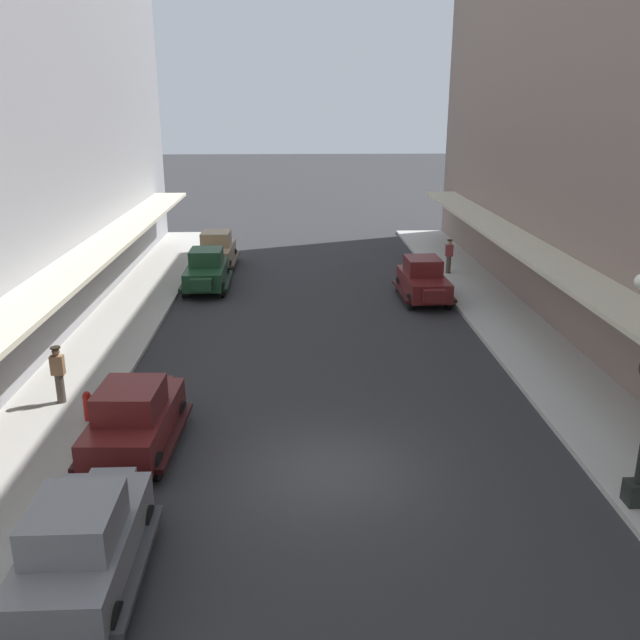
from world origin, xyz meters
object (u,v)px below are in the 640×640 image
(parked_car_1, at_px, (206,269))
(pedestrian_1, at_px, (449,256))
(parked_car_2, at_px, (216,249))
(fire_hydrant, at_px, (88,405))
(parked_car_4, at_px, (82,541))
(parked_car_0, at_px, (134,416))
(pedestrian_2, at_px, (59,374))
(parked_car_3, at_px, (423,279))

(parked_car_1, relative_size, pedestrian_1, 2.56)
(parked_car_2, bearing_deg, fire_hydrant, -94.76)
(parked_car_2, distance_m, parked_car_4, 24.52)
(parked_car_0, relative_size, pedestrian_2, 2.58)
(parked_car_3, height_order, pedestrian_1, parked_car_3)
(parked_car_0, distance_m, parked_car_1, 15.20)
(parked_car_0, relative_size, parked_car_3, 1.01)
(parked_car_4, bearing_deg, pedestrian_2, 110.68)
(pedestrian_1, xyz_separation_m, pedestrian_2, (-14.32, -14.63, 0.00))
(parked_car_1, relative_size, parked_car_3, 1.00)
(parked_car_1, relative_size, fire_hydrant, 5.21)
(parked_car_3, bearing_deg, pedestrian_1, 63.97)
(pedestrian_2, bearing_deg, pedestrian_1, 45.62)
(parked_car_0, distance_m, parked_car_4, 4.95)
(parked_car_2, distance_m, pedestrian_2, 17.12)
(parked_car_2, distance_m, pedestrian_1, 11.95)
(pedestrian_1, distance_m, pedestrian_2, 20.47)
(parked_car_3, relative_size, parked_car_4, 1.01)
(pedestrian_1, bearing_deg, parked_car_4, -117.25)
(parked_car_4, bearing_deg, pedestrian_1, 62.75)
(parked_car_3, xyz_separation_m, pedestrian_2, (-12.26, -10.41, 0.07))
(parked_car_3, bearing_deg, fire_hydrant, -134.01)
(parked_car_3, height_order, pedestrian_2, parked_car_3)
(parked_car_0, distance_m, pedestrian_2, 3.78)
(parked_car_2, xyz_separation_m, pedestrian_1, (11.73, -2.29, 0.07))
(parked_car_0, height_order, parked_car_4, same)
(parked_car_2, relative_size, parked_car_3, 1.00)
(parked_car_3, distance_m, pedestrian_2, 16.08)
(parked_car_2, xyz_separation_m, pedestrian_2, (-2.59, -16.92, 0.07))
(parked_car_0, bearing_deg, pedestrian_2, 135.40)
(parked_car_0, xyz_separation_m, pedestrian_2, (-2.69, 2.65, 0.07))
(parked_car_4, xyz_separation_m, pedestrian_2, (-2.87, 7.60, 0.07))
(parked_car_1, distance_m, parked_car_2, 4.37)
(pedestrian_2, bearing_deg, parked_car_0, -44.60)
(parked_car_3, distance_m, fire_hydrant, 16.08)
(parked_car_0, height_order, fire_hydrant, parked_car_0)
(parked_car_1, distance_m, parked_car_4, 20.15)
(parked_car_1, bearing_deg, parked_car_3, -12.50)
(parked_car_2, xyz_separation_m, parked_car_4, (0.28, -24.52, 0.00))
(parked_car_1, bearing_deg, parked_car_4, -89.29)
(pedestrian_2, bearing_deg, parked_car_1, 78.21)
(parked_car_1, relative_size, parked_car_2, 1.00)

